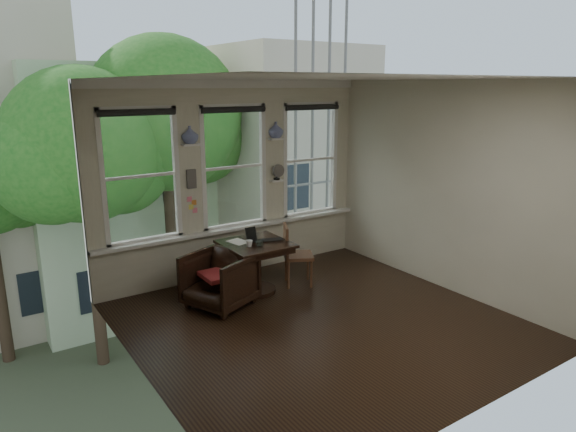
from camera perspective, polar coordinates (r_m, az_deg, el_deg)
ground at (r=6.65m, az=3.57°, el=-11.77°), size 4.50×4.50×0.00m
ceiling at (r=5.97m, az=4.03°, el=15.03°), size 4.50×4.50×0.00m
wall_back at (r=8.00m, az=-6.11°, el=4.02°), size 4.50×0.00×4.50m
wall_front at (r=4.64m, az=21.04°, el=-4.56°), size 4.50×0.00×4.50m
wall_left at (r=5.13m, az=-16.58°, el=-2.42°), size 0.00×4.50×4.50m
wall_right at (r=7.70m, az=17.20°, el=3.04°), size 0.00×4.50×4.50m
window_left at (r=7.41m, az=-16.12°, el=4.28°), size 1.10×0.12×1.90m
window_center at (r=7.97m, az=-6.15°, el=5.43°), size 1.10×0.12×1.90m
window_right at (r=8.73m, az=2.34°, el=6.29°), size 1.10×0.12×1.90m
shelf_left at (r=7.52m, az=-10.80°, el=7.80°), size 0.26×0.16×0.03m
shelf_right at (r=8.19m, az=-1.36°, el=8.58°), size 0.26×0.16×0.03m
intercom at (r=7.61m, az=-10.72°, el=4.09°), size 0.14×0.06×0.28m
sticky_notes at (r=7.69m, az=-10.61°, el=1.52°), size 0.16×0.01×0.24m
desk_fan at (r=8.25m, az=-1.26°, el=4.63°), size 0.20×0.20×0.24m
vase_left at (r=7.50m, az=-10.85°, el=8.86°), size 0.24×0.24×0.25m
vase_right at (r=8.18m, az=-1.36°, el=9.55°), size 0.24×0.24×0.25m
table at (r=7.44m, az=-3.57°, el=-5.72°), size 0.90×0.90×0.75m
armchair_left at (r=7.02m, az=-7.62°, el=-7.06°), size 1.07×1.06×0.75m
cushion_red at (r=7.00m, az=-7.64°, el=-6.50°), size 0.45×0.45×0.06m
side_chair_right at (r=7.68m, az=1.17°, el=-4.36°), size 0.57×0.57×0.92m
laptop at (r=7.34m, az=-1.72°, el=-2.79°), size 0.37×0.30×0.03m
mug at (r=7.14m, az=-4.33°, el=-3.06°), size 0.10×0.10×0.09m
drinking_glass at (r=7.13m, az=-3.14°, el=-3.03°), size 0.12×0.12×0.09m
tablet at (r=7.31m, az=-4.12°, el=-2.10°), size 0.16×0.08×0.22m
papers at (r=7.37m, az=-5.57°, el=-2.85°), size 0.27×0.34×0.00m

